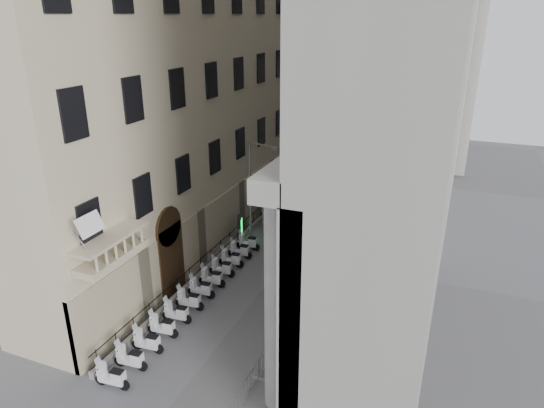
{
  "coord_description": "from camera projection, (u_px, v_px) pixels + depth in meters",
  "views": [
    {
      "loc": [
        10.16,
        -9.62,
        15.85
      ],
      "look_at": [
        -0.57,
        17.32,
        4.5
      ],
      "focal_mm": 32.0,
      "sensor_mm": 36.0,
      "label": 1
    }
  ],
  "objects": [
    {
      "name": "barrier_5",
      "position": [
        325.0,
        269.0,
        32.33
      ],
      "size": [
        0.6,
        2.4,
        1.1
      ],
      "primitive_type": null,
      "color": "#9A9CA1",
      "rests_on": "ground"
    },
    {
      "name": "far_building",
      "position": [
        379.0,
        23.0,
        53.66
      ],
      "size": [
        22.0,
        10.0,
        30.0
      ],
      "primitive_type": "cube",
      "color": "#A7A59E",
      "rests_on": "ground"
    },
    {
      "name": "street_lamp",
      "position": [
        253.0,
        188.0,
        33.29
      ],
      "size": [
        2.52,
        0.96,
        7.98
      ],
      "rotation": [
        0.0,
        0.0,
        -0.31
      ],
      "color": "gray",
      "rests_on": "ground"
    },
    {
      "name": "scooter_0",
      "position": [
        114.0,
        387.0,
        22.1
      ],
      "size": [
        1.44,
        0.67,
        1.5
      ],
      "primitive_type": null,
      "rotation": [
        0.0,
        0.0,
        1.65
      ],
      "color": "white",
      "rests_on": "ground"
    },
    {
      "name": "barrier_1",
      "position": [
        269.0,
        362.0,
        23.68
      ],
      "size": [
        0.6,
        2.4,
        1.1
      ],
      "primitive_type": null,
      "color": "#9A9CA1",
      "rests_on": "ground"
    },
    {
      "name": "scooter_10",
      "position": [
        240.0,
        258.0,
        33.86
      ],
      "size": [
        1.44,
        0.67,
        1.5
      ],
      "primitive_type": null,
      "rotation": [
        0.0,
        0.0,
        1.65
      ],
      "color": "white",
      "rests_on": "ground"
    },
    {
      "name": "scooter_8",
      "position": [
        223.0,
        276.0,
        31.51
      ],
      "size": [
        1.44,
        0.67,
        1.5
      ],
      "primitive_type": null,
      "rotation": [
        0.0,
        0.0,
        1.65
      ],
      "color": "white",
      "rests_on": "ground"
    },
    {
      "name": "pedestrian_a",
      "position": [
        284.0,
        230.0,
        36.34
      ],
      "size": [
        0.68,
        0.55,
        1.62
      ],
      "primitive_type": "imported",
      "rotation": [
        0.0,
        0.0,
        3.45
      ],
      "color": "black",
      "rests_on": "ground"
    },
    {
      "name": "barrier_0",
      "position": [
        248.0,
        397.0,
        21.52
      ],
      "size": [
        0.6,
        2.4,
        1.1
      ],
      "primitive_type": null,
      "color": "#9A9CA1",
      "rests_on": "ground"
    },
    {
      "name": "scooter_4",
      "position": [
        178.0,
        322.0,
        26.8
      ],
      "size": [
        1.44,
        0.67,
        1.5
      ],
      "primitive_type": null,
      "rotation": [
        0.0,
        0.0,
        1.65
      ],
      "color": "white",
      "rests_on": "ground"
    },
    {
      "name": "blue_awning",
      "position": [
        367.0,
        228.0,
        38.66
      ],
      "size": [
        1.6,
        3.0,
        3.0
      ],
      "primitive_type": null,
      "color": "navy",
      "rests_on": "ground"
    },
    {
      "name": "iron_fence",
      "position": [
        227.0,
        252.0,
        34.65
      ],
      "size": [
        0.3,
        28.0,
        1.4
      ],
      "primitive_type": null,
      "color": "black",
      "rests_on": "ground"
    },
    {
      "name": "scooter_5",
      "position": [
        190.0,
        309.0,
        27.98
      ],
      "size": [
        1.44,
        0.67,
        1.5
      ],
      "primitive_type": null,
      "rotation": [
        0.0,
        0.0,
        1.65
      ],
      "color": "white",
      "rests_on": "ground"
    },
    {
      "name": "barrier_2",
      "position": [
        286.0,
        333.0,
        25.84
      ],
      "size": [
        0.6,
        2.4,
        1.1
      ],
      "primitive_type": null,
      "color": "#9A9CA1",
      "rests_on": "ground"
    },
    {
      "name": "scooter_1",
      "position": [
        132.0,
        368.0,
        23.28
      ],
      "size": [
        1.44,
        0.67,
        1.5
      ],
      "primitive_type": null,
      "rotation": [
        0.0,
        0.0,
        1.65
      ],
      "color": "white",
      "rests_on": "ground"
    },
    {
      "name": "barrier_4",
      "position": [
        314.0,
        288.0,
        30.17
      ],
      "size": [
        0.6,
        2.4,
        1.1
      ],
      "primitive_type": null,
      "color": "#9A9CA1",
      "rests_on": "ground"
    },
    {
      "name": "barrier_3",
      "position": [
        301.0,
        309.0,
        28.0
      ],
      "size": [
        0.6,
        2.4,
        1.1
      ],
      "primitive_type": null,
      "color": "#9A9CA1",
      "rests_on": "ground"
    },
    {
      "name": "scooter_2",
      "position": [
        149.0,
        351.0,
        24.45
      ],
      "size": [
        1.44,
        0.67,
        1.5
      ],
      "primitive_type": null,
      "rotation": [
        0.0,
        0.0,
        1.65
      ],
      "color": "white",
      "rests_on": "ground"
    },
    {
      "name": "scooter_11",
      "position": [
        248.0,
        250.0,
        35.04
      ],
      "size": [
        1.44,
        0.67,
        1.5
      ],
      "primitive_type": null,
      "rotation": [
        0.0,
        0.0,
        1.65
      ],
      "color": "white",
      "rests_on": "ground"
    },
    {
      "name": "scooter_9",
      "position": [
        232.0,
        266.0,
        32.69
      ],
      "size": [
        1.44,
        0.67,
        1.5
      ],
      "primitive_type": null,
      "rotation": [
        0.0,
        0.0,
        1.65
      ],
      "color": "white",
      "rests_on": "ground"
    },
    {
      "name": "scooter_7",
      "position": [
        213.0,
        286.0,
        30.33
      ],
      "size": [
        1.44,
        0.67,
        1.5
      ],
      "primitive_type": null,
      "rotation": [
        0.0,
        0.0,
        1.65
      ],
      "color": "white",
      "rests_on": "ground"
    },
    {
      "name": "info_kiosk",
      "position": [
        240.0,
        229.0,
        35.92
      ],
      "size": [
        0.6,
        1.0,
        2.04
      ],
      "rotation": [
        0.0,
        0.0,
        0.36
      ],
      "color": "black",
      "rests_on": "ground"
    },
    {
      "name": "security_tent",
      "position": [
        287.0,
        185.0,
        39.25
      ],
      "size": [
        4.37,
        4.37,
        3.55
      ],
      "color": "white",
      "rests_on": "ground"
    },
    {
      "name": "flag",
      "position": [
        111.0,
        368.0,
        23.3
      ],
      "size": [
        1.0,
        1.4,
        8.2
      ],
      "primitive_type": null,
      "color": "#9E0C11",
      "rests_on": "ground"
    },
    {
      "name": "scooter_6",
      "position": [
        202.0,
        297.0,
        29.16
      ],
      "size": [
        1.44,
        0.67,
        1.5
      ],
      "primitive_type": null,
      "rotation": [
        0.0,
        0.0,
        1.65
      ],
      "color": "white",
      "rests_on": "ground"
    },
    {
      "name": "pedestrian_c",
      "position": [
        319.0,
        181.0,
        46.42
      ],
      "size": [
        1.15,
        0.96,
        2.0
      ],
      "primitive_type": "imported",
      "rotation": [
        0.0,
        0.0,
        3.52
      ],
      "color": "black",
      "rests_on": "ground"
    },
    {
      "name": "scooter_3",
      "position": [
        164.0,
        336.0,
        25.63
      ],
      "size": [
        1.44,
        0.67,
        1.5
      ],
      "primitive_type": null,
      "rotation": [
        0.0,
        0.0,
        1.65
      ],
      "color": "white",
      "rests_on": "ground"
    },
    {
      "name": "pedestrian_b",
      "position": [
        346.0,
        203.0,
        41.15
      ],
      "size": [
        1.09,
        1.01,
        1.79
      ],
      "primitive_type": "imported",
      "rotation": [
        0.0,
        0.0,
        2.63
      ],
      "color": "black",
      "rests_on": "ground"
    }
  ]
}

